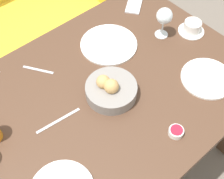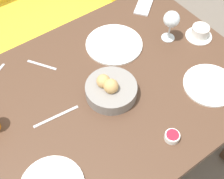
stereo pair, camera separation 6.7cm
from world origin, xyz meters
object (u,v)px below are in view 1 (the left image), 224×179
at_px(bread_basket, 111,89).
at_px(knife_silver, 58,121).
at_px(plate_near_right, 207,78).
at_px(cell_phone, 134,4).
at_px(plate_far_center, 109,44).
at_px(coffee_cup, 192,28).
at_px(spoon_coffee, 38,70).
at_px(couch, 6,27).
at_px(wine_glass, 164,17).
at_px(jam_bowl_berry, 176,132).

bearing_deg(bread_basket, knife_silver, 170.88).
distance_m(plate_near_right, knife_silver, 0.66).
height_order(knife_silver, cell_phone, cell_phone).
distance_m(bread_basket, plate_far_center, 0.29).
xyz_separation_m(plate_far_center, coffee_cup, (0.37, -0.20, 0.02)).
bearing_deg(cell_phone, knife_silver, -155.90).
distance_m(bread_basket, plate_near_right, 0.42).
height_order(spoon_coffee, cell_phone, cell_phone).
bearing_deg(plate_near_right, couch, 104.51).
bearing_deg(wine_glass, bread_basket, -165.46).
bearing_deg(plate_far_center, spoon_coffee, 165.10).
relative_size(couch, cell_phone, 8.63).
bearing_deg(spoon_coffee, plate_far_center, -14.90).
relative_size(spoon_coffee, cell_phone, 0.77).
xyz_separation_m(wine_glass, jam_bowl_berry, (-0.35, -0.41, -0.10)).
bearing_deg(coffee_cup, bread_basket, -177.19).
height_order(plate_far_center, wine_glass, wine_glass).
xyz_separation_m(bread_basket, spoon_coffee, (-0.16, 0.31, -0.03)).
height_order(wine_glass, coffee_cup, wine_glass).
height_order(wine_glass, cell_phone, wine_glass).
relative_size(couch, jam_bowl_berry, 24.44).
distance_m(jam_bowl_berry, spoon_coffee, 0.66).
bearing_deg(plate_near_right, wine_glass, 81.05).
xyz_separation_m(coffee_cup, cell_phone, (-0.07, 0.33, -0.02)).
bearing_deg(couch, plate_near_right, -75.49).
bearing_deg(couch, cell_phone, -59.27).
xyz_separation_m(jam_bowl_berry, spoon_coffee, (-0.22, 0.62, -0.01)).
xyz_separation_m(knife_silver, cell_phone, (0.72, 0.32, 0.00)).
distance_m(plate_near_right, spoon_coffee, 0.74).
bearing_deg(plate_near_right, coffee_cup, 53.41).
bearing_deg(spoon_coffee, jam_bowl_berry, -70.24).
distance_m(plate_far_center, coffee_cup, 0.42).
xyz_separation_m(couch, plate_near_right, (0.35, -1.34, 0.41)).
bearing_deg(plate_far_center, bread_basket, -128.60).
relative_size(plate_far_center, spoon_coffee, 2.12).
relative_size(bread_basket, coffee_cup, 1.69).
bearing_deg(spoon_coffee, couch, 77.64).
distance_m(plate_far_center, wine_glass, 0.29).
distance_m(coffee_cup, jam_bowl_berry, 0.58).
height_order(coffee_cup, jam_bowl_berry, coffee_cup).
relative_size(couch, wine_glass, 9.10).
relative_size(couch, knife_silver, 7.36).
relative_size(wine_glass, spoon_coffee, 1.23).
distance_m(jam_bowl_berry, cell_phone, 0.78).
xyz_separation_m(plate_far_center, knife_silver, (-0.42, -0.18, -0.00)).
bearing_deg(knife_silver, couch, 76.42).
bearing_deg(plate_near_right, bread_basket, 149.79).
height_order(plate_near_right, plate_far_center, same).
height_order(plate_far_center, spoon_coffee, plate_far_center).
distance_m(plate_near_right, jam_bowl_berry, 0.32).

